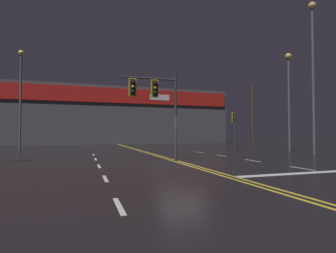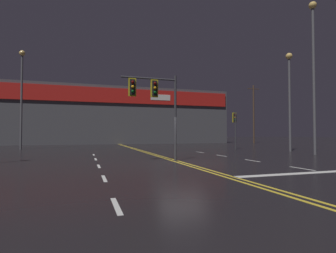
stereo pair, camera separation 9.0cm
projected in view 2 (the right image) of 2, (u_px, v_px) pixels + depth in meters
name	position (u px, v px, depth m)	size (l,w,h in m)	color
ground_plane	(183.00, 163.00, 13.75)	(200.00, 200.00, 0.00)	black
road_markings	(202.00, 164.00, 13.20)	(12.74, 60.00, 0.01)	gold
traffic_signal_median	(153.00, 96.00, 14.57)	(3.18, 0.36, 4.87)	#38383D
traffic_signal_corner_northeast	(235.00, 122.00, 26.15)	(0.42, 0.36, 3.68)	#38383D
streetlight_near_left	(289.00, 88.00, 23.07)	(0.56, 0.56, 8.71)	#59595E
streetlight_far_left	(313.00, 59.00, 19.67)	(0.56, 0.56, 11.55)	#59595E
streetlight_far_right	(22.00, 86.00, 26.30)	(0.56, 0.56, 9.97)	#59595E
building_backdrop	(115.00, 117.00, 43.93)	(36.48, 10.23, 8.81)	#4C4C51
utility_pole_row	(111.00, 105.00, 36.63)	(44.85, 0.26, 11.87)	#4C3828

